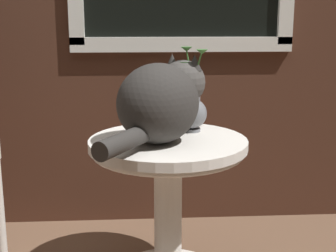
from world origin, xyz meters
name	(u,v)px	position (x,y,z in m)	size (l,w,h in m)	color
wicker_side_table	(168,185)	(0.23, 0.18, 0.41)	(0.59, 0.59, 0.59)	silver
cat	(162,100)	(0.20, 0.15, 0.74)	(0.42, 0.60, 0.30)	#33302D
pewter_vase_with_ivy	(192,107)	(0.33, 0.29, 0.69)	(0.12, 0.12, 0.33)	slate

